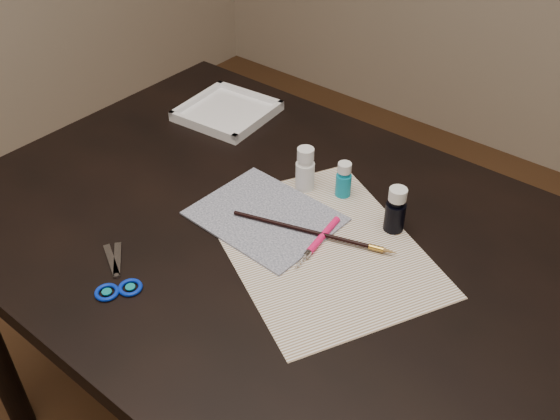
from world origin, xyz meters
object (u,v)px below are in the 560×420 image
Objects in this scene: canvas at (265,216)px; paint_bottle_cyan at (344,180)px; scissors at (112,271)px; paper at (321,246)px; paint_bottle_navy at (396,210)px; paint_bottle_white at (305,169)px; palette_tray at (227,111)px.

paint_bottle_cyan is (0.08, 0.16, 0.04)m from canvas.
paint_bottle_cyan reaches higher than scissors.
paper is 0.16m from paint_bottle_navy.
paint_bottle_white reaches higher than canvas.
palette_tray reaches higher than scissors.
paper is 0.14m from canvas.
scissors is at bearing -130.37° from paper.
paint_bottle_cyan is at bearing 167.95° from paint_bottle_navy.
paint_bottle_cyan is (0.08, 0.03, -0.01)m from paint_bottle_white.
palette_tray reaches higher than paper.
palette_tray reaches higher than canvas.
paint_bottle_white reaches higher than palette_tray.
paper is 5.64× the size of paint_bottle_cyan.
paint_bottle_navy is (0.21, 0.00, -0.00)m from paint_bottle_white.
paint_bottle_navy reaches higher than paint_bottle_cyan.
palette_tray is at bearing 167.46° from paint_bottle_navy.
paint_bottle_white is (-0.14, 0.13, 0.05)m from paper.
paint_bottle_white is 1.02× the size of paint_bottle_navy.
paint_bottle_cyan is at bearing -12.70° from palette_tray.
paint_bottle_navy is (0.08, 0.13, 0.05)m from paper.
canvas is at bearing -83.88° from scissors.
palette_tray is (-0.33, 0.25, 0.01)m from canvas.
paint_bottle_navy is 0.56m from palette_tray.
canvas is 3.40× the size of paint_bottle_cyan.
paper is at bearing -28.05° from palette_tray.
paint_bottle_navy is at bearing 59.01° from paper.
paint_bottle_white is 0.21m from paint_bottle_navy.
canvas is at bearing -148.91° from paint_bottle_navy.
palette_tray is (-0.23, 0.54, 0.01)m from scissors.
scissors is 0.59m from palette_tray.
paint_bottle_cyan is 0.38× the size of palette_tray.
paint_bottle_white is 0.43m from scissors.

